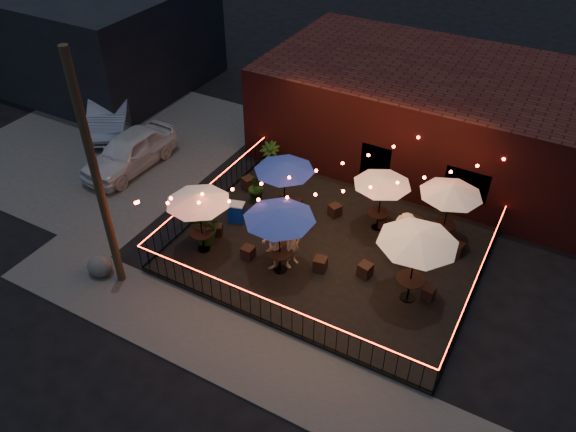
# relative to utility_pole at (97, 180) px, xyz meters

# --- Properties ---
(ground) EXTENTS (110.00, 110.00, 0.00)m
(ground) POSITION_rel_utility_pole_xyz_m (5.40, 2.60, -4.00)
(ground) COLOR black
(ground) RESTS_ON ground
(patio) EXTENTS (10.00, 8.00, 0.15)m
(patio) POSITION_rel_utility_pole_xyz_m (5.40, 4.60, -3.92)
(patio) COLOR black
(patio) RESTS_ON ground
(sidewalk) EXTENTS (18.00, 2.50, 0.05)m
(sidewalk) POSITION_rel_utility_pole_xyz_m (5.40, -0.65, -3.98)
(sidewalk) COLOR #45413F
(sidewalk) RESTS_ON ground
(parking_lot) EXTENTS (11.00, 12.00, 0.02)m
(parking_lot) POSITION_rel_utility_pole_xyz_m (-6.60, 6.60, -3.99)
(parking_lot) COLOR #45413F
(parking_lot) RESTS_ON ground
(brick_building) EXTENTS (14.00, 8.00, 4.00)m
(brick_building) POSITION_rel_utility_pole_xyz_m (6.40, 12.59, -2.00)
(brick_building) COLOR #3D1210
(brick_building) RESTS_ON ground
(background_building) EXTENTS (12.00, 9.00, 5.00)m
(background_building) POSITION_rel_utility_pole_xyz_m (-12.60, 11.60, -1.50)
(background_building) COLOR black
(background_building) RESTS_ON ground
(utility_pole) EXTENTS (0.26, 0.26, 8.00)m
(utility_pole) POSITION_rel_utility_pole_xyz_m (0.00, 0.00, 0.00)
(utility_pole) COLOR #3E2B19
(utility_pole) RESTS_ON ground
(fence_front) EXTENTS (10.00, 0.04, 1.04)m
(fence_front) POSITION_rel_utility_pole_xyz_m (5.40, 0.60, -3.34)
(fence_front) COLOR black
(fence_front) RESTS_ON patio
(fence_left) EXTENTS (0.04, 8.00, 1.04)m
(fence_left) POSITION_rel_utility_pole_xyz_m (0.40, 4.60, -3.34)
(fence_left) COLOR black
(fence_left) RESTS_ON patio
(fence_right) EXTENTS (0.04, 8.00, 1.04)m
(fence_right) POSITION_rel_utility_pole_xyz_m (10.40, 4.60, -3.34)
(fence_right) COLOR black
(fence_right) RESTS_ON patio
(festoon_lights) EXTENTS (10.02, 8.72, 1.32)m
(festoon_lights) POSITION_rel_utility_pole_xyz_m (4.39, 4.30, -1.48)
(festoon_lights) COLOR red
(festoon_lights) RESTS_ON ground
(cafe_table_0) EXTENTS (2.60, 2.60, 2.40)m
(cafe_table_0) POSITION_rel_utility_pole_xyz_m (1.60, 2.43, -1.66)
(cafe_table_0) COLOR black
(cafe_table_0) RESTS_ON patio
(cafe_table_1) EXTENTS (2.81, 2.81, 2.42)m
(cafe_table_1) POSITION_rel_utility_pole_xyz_m (3.15, 5.44, -1.64)
(cafe_table_1) COLOR black
(cafe_table_1) RESTS_ON patio
(cafe_table_2) EXTENTS (2.96, 2.96, 2.56)m
(cafe_table_2) POSITION_rel_utility_pole_xyz_m (4.45, 2.82, -1.51)
(cafe_table_2) COLOR black
(cafe_table_2) RESTS_ON patio
(cafe_table_3) EXTENTS (2.22, 2.22, 2.26)m
(cafe_table_3) POSITION_rel_utility_pole_xyz_m (6.44, 6.49, -1.79)
(cafe_table_3) COLOR black
(cafe_table_3) RESTS_ON patio
(cafe_table_4) EXTENTS (3.01, 3.01, 2.69)m
(cafe_table_4) POSITION_rel_utility_pole_xyz_m (8.62, 3.66, -1.39)
(cafe_table_4) COLOR black
(cafe_table_4) RESTS_ON patio
(cafe_table_5) EXTENTS (2.16, 2.16, 2.36)m
(cafe_table_5) POSITION_rel_utility_pole_xyz_m (8.71, 6.92, -1.70)
(cafe_table_5) COLOR black
(cafe_table_5) RESTS_ON patio
(bistro_chair_0) EXTENTS (0.44, 0.44, 0.40)m
(bistro_chair_0) POSITION_rel_utility_pole_xyz_m (1.56, 3.35, -3.65)
(bistro_chair_0) COLOR black
(bistro_chair_0) RESTS_ON patio
(bistro_chair_1) EXTENTS (0.40, 0.40, 0.46)m
(bistro_chair_1) POSITION_rel_utility_pole_xyz_m (3.20, 2.81, -3.62)
(bistro_chair_1) COLOR black
(bistro_chair_1) RESTS_ON patio
(bistro_chair_2) EXTENTS (0.55, 0.55, 0.51)m
(bistro_chair_2) POSITION_rel_utility_pole_xyz_m (0.99, 6.33, -3.60)
(bistro_chair_2) COLOR black
(bistro_chair_2) RESTS_ON patio
(bistro_chair_3) EXTENTS (0.37, 0.37, 0.40)m
(bistro_chair_3) POSITION_rel_utility_pole_xyz_m (3.33, 6.07, -3.65)
(bistro_chair_3) COLOR black
(bistro_chair_3) RESTS_ON patio
(bistro_chair_4) EXTENTS (0.44, 0.44, 0.50)m
(bistro_chair_4) POSITION_rel_utility_pole_xyz_m (4.03, 3.59, -3.60)
(bistro_chair_4) COLOR black
(bistro_chair_4) RESTS_ON patio
(bistro_chair_5) EXTENTS (0.48, 0.48, 0.49)m
(bistro_chair_5) POSITION_rel_utility_pole_xyz_m (5.62, 3.48, -3.60)
(bistro_chair_5) COLOR black
(bistro_chair_5) RESTS_ON patio
(bistro_chair_6) EXTENTS (0.52, 0.52, 0.47)m
(bistro_chair_6) POSITION_rel_utility_pole_xyz_m (4.77, 6.40, -3.62)
(bistro_chair_6) COLOR black
(bistro_chair_6) RESTS_ON patio
(bistro_chair_7) EXTENTS (0.43, 0.43, 0.40)m
(bistro_chair_7) POSITION_rel_utility_pole_xyz_m (6.61, 6.63, -3.65)
(bistro_chair_7) COLOR black
(bistro_chair_7) RESTS_ON patio
(bistro_chair_8) EXTENTS (0.48, 0.48, 0.49)m
(bistro_chair_8) POSITION_rel_utility_pole_xyz_m (7.04, 3.94, -3.61)
(bistro_chair_8) COLOR black
(bistro_chair_8) RESTS_ON patio
(bistro_chair_9) EXTENTS (0.39, 0.39, 0.42)m
(bistro_chair_9) POSITION_rel_utility_pole_xyz_m (9.18, 3.96, -3.64)
(bistro_chair_9) COLOR black
(bistro_chair_9) RESTS_ON patio
(bistro_chair_10) EXTENTS (0.43, 0.43, 0.48)m
(bistro_chair_10) POSITION_rel_utility_pole_xyz_m (7.69, 7.08, -3.61)
(bistro_chair_10) COLOR black
(bistro_chair_10) RESTS_ON patio
(bistro_chair_11) EXTENTS (0.46, 0.46, 0.47)m
(bistro_chair_11) POSITION_rel_utility_pole_xyz_m (9.39, 6.46, -3.62)
(bistro_chair_11) COLOR black
(bistro_chair_11) RESTS_ON patio
(patron_a) EXTENTS (0.58, 0.75, 1.83)m
(patron_a) POSITION_rel_utility_pole_xyz_m (4.67, 3.26, -2.94)
(patron_a) COLOR beige
(patron_a) RESTS_ON patio
(patron_b) EXTENTS (0.94, 1.06, 1.83)m
(patron_b) POSITION_rel_utility_pole_xyz_m (4.07, 2.89, -2.93)
(patron_b) COLOR #CDAF8C
(patron_b) RESTS_ON patio
(patron_c) EXTENTS (1.40, 1.08, 1.91)m
(patron_c) POSITION_rel_utility_pole_xyz_m (7.81, 5.29, -2.90)
(patron_c) COLOR #D4B193
(patron_c) RESTS_ON patio
(potted_shrub_a) EXTENTS (1.24, 1.09, 1.32)m
(potted_shrub_a) POSITION_rel_utility_pole_xyz_m (1.51, 2.82, -3.19)
(potted_shrub_a) COLOR #163E0E
(potted_shrub_a) RESTS_ON patio
(potted_shrub_b) EXTENTS (0.79, 0.67, 1.33)m
(potted_shrub_b) POSITION_rel_utility_pole_xyz_m (1.79, 5.76, -3.18)
(potted_shrub_b) COLOR #103B0C
(potted_shrub_b) RESTS_ON patio
(potted_shrub_c) EXTENTS (0.96, 0.96, 1.51)m
(potted_shrub_c) POSITION_rel_utility_pole_xyz_m (1.26, 7.57, -3.10)
(potted_shrub_c) COLOR #0F3D10
(potted_shrub_c) RESTS_ON patio
(cooler) EXTENTS (0.70, 0.59, 0.79)m
(cooler) POSITION_rel_utility_pole_xyz_m (1.74, 4.33, -3.45)
(cooler) COLOR #0831AF
(cooler) RESTS_ON patio
(boulder) EXTENTS (0.98, 0.87, 0.70)m
(boulder) POSITION_rel_utility_pole_xyz_m (-0.77, -0.13, -3.65)
(boulder) COLOR #484944
(boulder) RESTS_ON ground
(car_white) EXTENTS (1.97, 4.63, 1.56)m
(car_white) POSITION_rel_utility_pole_xyz_m (-4.33, 5.44, -3.22)
(car_white) COLOR silver
(car_white) RESTS_ON ground
(car_silver) EXTENTS (4.40, 5.29, 1.70)m
(car_silver) POSITION_rel_utility_pole_xyz_m (-7.55, 7.86, -3.15)
(car_silver) COLOR #95979D
(car_silver) RESTS_ON ground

